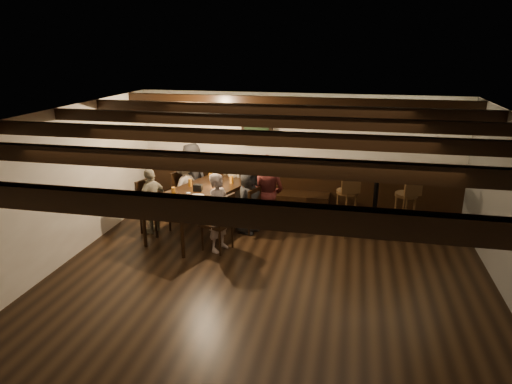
% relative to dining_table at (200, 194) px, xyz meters
% --- Properties ---
extents(room, '(7.00, 7.00, 7.00)m').
position_rel_dining_table_xyz_m(room, '(1.26, 0.26, 0.34)').
color(room, black).
rests_on(room, ground).
extents(dining_table, '(1.61, 2.34, 0.80)m').
position_rel_dining_table_xyz_m(dining_table, '(0.00, 0.00, 0.00)').
color(dining_table, black).
rests_on(dining_table, floor).
extents(chair_left_near, '(0.54, 0.54, 0.92)m').
position_rel_dining_table_xyz_m(chair_left_near, '(-0.53, 0.66, -0.45)').
color(chair_left_near, black).
rests_on(chair_left_near, floor).
extents(chair_left_far, '(0.57, 0.57, 0.98)m').
position_rel_dining_table_xyz_m(chair_left_far, '(-0.83, -0.19, -0.44)').
color(chair_left_far, black).
rests_on(chair_left_far, floor).
extents(chair_right_near, '(0.50, 0.50, 0.85)m').
position_rel_dining_table_xyz_m(chair_right_near, '(0.83, 0.19, -0.47)').
color(chair_right_near, black).
rests_on(chair_right_near, floor).
extents(chair_right_far, '(0.57, 0.57, 0.98)m').
position_rel_dining_table_xyz_m(chair_right_far, '(0.53, -0.66, -0.44)').
color(chair_right_far, black).
rests_on(chair_right_far, floor).
extents(person_bench_left, '(0.79, 0.65, 1.40)m').
position_rel_dining_table_xyz_m(person_bench_left, '(-0.55, 1.15, -0.04)').
color(person_bench_left, '#28272A').
rests_on(person_bench_left, floor).
extents(person_bench_centre, '(0.52, 0.43, 1.24)m').
position_rel_dining_table_xyz_m(person_bench_centre, '(0.35, 0.99, -0.12)').
color(person_bench_centre, gray).
rests_on(person_bench_centre, floor).
extents(person_bench_right, '(0.81, 0.72, 1.38)m').
position_rel_dining_table_xyz_m(person_bench_right, '(1.15, 0.55, -0.04)').
color(person_bench_right, '#571F1D').
rests_on(person_bench_right, floor).
extents(person_left_near, '(0.69, 0.89, 1.22)m').
position_rel_dining_table_xyz_m(person_left_near, '(-0.56, 0.67, -0.13)').
color(person_left_near, gray).
rests_on(person_left_near, floor).
extents(person_left_far, '(0.51, 0.76, 1.20)m').
position_rel_dining_table_xyz_m(person_left_far, '(-0.86, -0.18, -0.13)').
color(person_left_far, gray).
rests_on(person_left_far, floor).
extents(person_right_near, '(0.56, 0.68, 1.20)m').
position_rel_dining_table_xyz_m(person_right_near, '(0.86, 0.18, -0.13)').
color(person_right_near, black).
rests_on(person_right_near, floor).
extents(person_right_far, '(0.46, 0.56, 1.33)m').
position_rel_dining_table_xyz_m(person_right_far, '(0.56, -0.67, -0.07)').
color(person_right_far, '#A5918C').
rests_on(person_right_far, floor).
extents(pint_a, '(0.07, 0.07, 0.14)m').
position_rel_dining_table_xyz_m(pint_a, '(-0.03, 0.75, 0.14)').
color(pint_a, '#BF7219').
rests_on(pint_a, dining_table).
extents(pint_b, '(0.07, 0.07, 0.14)m').
position_rel_dining_table_xyz_m(pint_b, '(0.45, 0.53, 0.14)').
color(pint_b, '#BF7219').
rests_on(pint_b, dining_table).
extents(pint_c, '(0.07, 0.07, 0.14)m').
position_rel_dining_table_xyz_m(pint_c, '(-0.25, 0.19, 0.14)').
color(pint_c, '#BF7219').
rests_on(pint_c, dining_table).
extents(pint_d, '(0.07, 0.07, 0.14)m').
position_rel_dining_table_xyz_m(pint_d, '(0.35, 0.09, 0.14)').
color(pint_d, silver).
rests_on(pint_d, dining_table).
extents(pint_e, '(0.07, 0.07, 0.14)m').
position_rel_dining_table_xyz_m(pint_e, '(-0.36, -0.35, 0.14)').
color(pint_e, '#BF7219').
rests_on(pint_e, dining_table).
extents(pint_f, '(0.07, 0.07, 0.14)m').
position_rel_dining_table_xyz_m(pint_f, '(0.01, -0.59, 0.14)').
color(pint_f, silver).
rests_on(pint_f, dining_table).
extents(pint_g, '(0.07, 0.07, 0.14)m').
position_rel_dining_table_xyz_m(pint_g, '(-0.22, -0.77, 0.14)').
color(pint_g, '#BF7219').
rests_on(pint_g, dining_table).
extents(plate_near, '(0.24, 0.24, 0.01)m').
position_rel_dining_table_xyz_m(plate_near, '(-0.37, -0.61, 0.07)').
color(plate_near, white).
rests_on(plate_near, dining_table).
extents(plate_far, '(0.24, 0.24, 0.01)m').
position_rel_dining_table_xyz_m(plate_far, '(0.07, -0.34, 0.07)').
color(plate_far, white).
rests_on(plate_far, dining_table).
extents(condiment_caddy, '(0.15, 0.10, 0.12)m').
position_rel_dining_table_xyz_m(condiment_caddy, '(-0.02, -0.05, 0.13)').
color(condiment_caddy, black).
rests_on(condiment_caddy, dining_table).
extents(candle, '(0.05, 0.05, 0.05)m').
position_rel_dining_table_xyz_m(candle, '(0.21, 0.24, 0.09)').
color(candle, beige).
rests_on(candle, dining_table).
extents(high_top_table, '(0.67, 0.67, 1.19)m').
position_rel_dining_table_xyz_m(high_top_table, '(3.09, 0.59, 0.05)').
color(high_top_table, black).
rests_on(high_top_table, floor).
extents(bar_stool_left, '(0.41, 0.43, 1.21)m').
position_rel_dining_table_xyz_m(bar_stool_left, '(2.60, 0.38, -0.29)').
color(bar_stool_left, '#3A2612').
rests_on(bar_stool_left, floor).
extents(bar_stool_right, '(0.43, 0.44, 1.21)m').
position_rel_dining_table_xyz_m(bar_stool_right, '(3.60, 0.43, -0.29)').
color(bar_stool_right, '#3A2612').
rests_on(bar_stool_right, floor).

